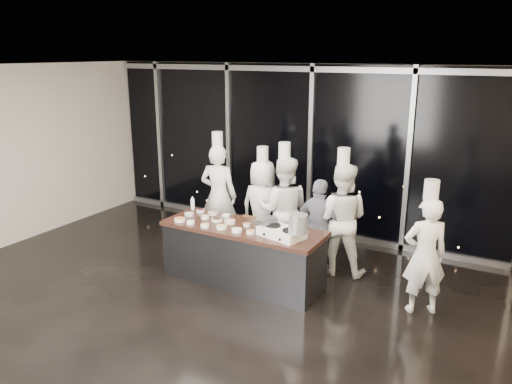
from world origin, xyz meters
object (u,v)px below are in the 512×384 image
at_px(frying_pan, 266,220).
at_px(guest, 319,227).
at_px(stove, 281,232).
at_px(chef_right, 341,218).
at_px(chef_center, 284,209).
at_px(chef_left, 262,207).
at_px(stock_pot, 298,224).
at_px(chef_far_left, 219,195).
at_px(demo_counter, 243,254).
at_px(chef_side, 425,254).

relative_size(frying_pan, guest, 0.38).
xyz_separation_m(stove, chef_right, (0.46, 1.15, -0.06)).
bearing_deg(chef_center, guest, 148.82).
height_order(chef_left, chef_right, chef_right).
relative_size(stove, stock_pot, 2.76).
distance_m(chef_far_left, chef_center, 1.35).
bearing_deg(guest, chef_far_left, 0.42).
distance_m(frying_pan, chef_left, 1.38).
distance_m(frying_pan, chef_far_left, 1.94).
bearing_deg(stove, frying_pan, 176.36).
relative_size(stock_pot, chef_center, 0.13).
bearing_deg(chef_far_left, chef_center, 165.31).
height_order(demo_counter, chef_right, chef_right).
xyz_separation_m(chef_right, chef_side, (1.41, -0.65, -0.07)).
relative_size(chef_left, chef_side, 1.02).
height_order(stove, stock_pot, stock_pot).
relative_size(demo_counter, chef_right, 1.22).
bearing_deg(stock_pot, demo_counter, 169.30).
xyz_separation_m(demo_counter, chef_left, (-0.30, 1.17, 0.39)).
bearing_deg(demo_counter, frying_pan, 0.12).
bearing_deg(frying_pan, stock_pot, -2.82).
xyz_separation_m(guest, chef_right, (0.29, 0.15, 0.14)).
bearing_deg(guest, demo_counter, 53.47).
xyz_separation_m(demo_counter, stove, (0.69, -0.10, 0.51)).
bearing_deg(demo_counter, chef_left, 104.48).
distance_m(demo_counter, stove, 0.86).
height_order(chef_center, guest, chef_center).
bearing_deg(demo_counter, stock_pot, -10.70).
relative_size(stove, chef_right, 0.35).
distance_m(chef_far_left, guest, 2.06).
distance_m(stove, stock_pot, 0.36).
distance_m(stock_pot, chef_left, 1.89).
height_order(demo_counter, chef_far_left, chef_far_left).
relative_size(frying_pan, chef_side, 0.31).
distance_m(demo_counter, chef_right, 1.62).
distance_m(demo_counter, guest, 1.28).
relative_size(stove, chef_left, 0.38).
relative_size(demo_counter, chef_side, 1.34).
xyz_separation_m(frying_pan, chef_far_left, (-1.57, 1.14, -0.13)).
bearing_deg(guest, chef_right, -144.53).
bearing_deg(chef_left, guest, 167.82).
bearing_deg(demo_counter, chef_side, 9.03).
xyz_separation_m(stock_pot, chef_center, (-0.81, 1.22, -0.27)).
bearing_deg(chef_right, stove, 58.16).
xyz_separation_m(chef_left, guest, (1.16, -0.27, -0.08)).
xyz_separation_m(demo_counter, chef_right, (1.15, 1.05, 0.45)).
bearing_deg(chef_far_left, demo_counter, 125.86).
relative_size(stock_pot, chef_left, 0.14).
bearing_deg(demo_counter, chef_center, 80.80).
bearing_deg(chef_right, chef_side, 145.06).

